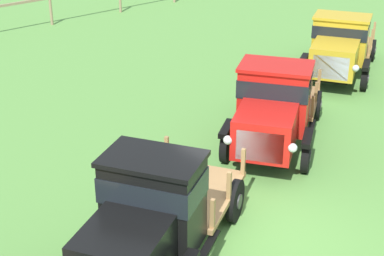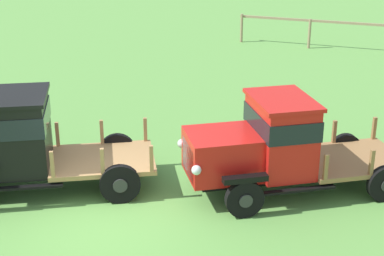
# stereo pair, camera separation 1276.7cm
# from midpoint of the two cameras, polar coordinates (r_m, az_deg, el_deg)

# --- Properties ---
(ground_plane) EXTENTS (240.00, 240.00, 0.00)m
(ground_plane) POSITION_cam_midpoint_polar(r_m,az_deg,el_deg) (9.84, 22.17, -20.41)
(ground_plane) COLOR #5B9342
(vintage_truck_second_in_line) EXTENTS (4.85, 3.64, 2.22)m
(vintage_truck_second_in_line) POSITION_cam_midpoint_polar(r_m,az_deg,el_deg) (9.67, 9.58, -11.20)
(vintage_truck_second_in_line) COLOR black
(vintage_truck_second_in_line) RESTS_ON ground
(vintage_truck_midrow_center) EXTENTS (5.05, 4.08, 2.14)m
(vintage_truck_midrow_center) POSITION_cam_midpoint_polar(r_m,az_deg,el_deg) (11.82, 36.94, -9.42)
(vintage_truck_midrow_center) COLOR black
(vintage_truck_midrow_center) RESTS_ON ground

